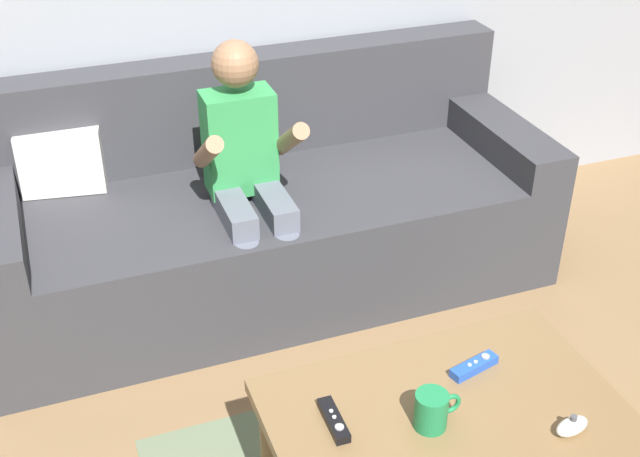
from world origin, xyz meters
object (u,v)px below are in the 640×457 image
object	(u,v)px
couch	(264,213)
coffee_table	(447,437)
nunchuk_white	(572,426)
game_remote_black_far_corner	(334,420)
person_seated_on_couch	(248,172)
game_remote_blue_near_edge	(474,366)
coffee_mug	(432,410)

from	to	relation	value
couch	coffee_table	distance (m)	1.34
nunchuk_white	game_remote_black_far_corner	size ratio (longest dim) A/B	0.68
person_seated_on_couch	couch	bearing A→B (deg)	60.12
person_seated_on_couch	game_remote_black_far_corner	world-z (taller)	person_seated_on_couch
game_remote_blue_near_edge	coffee_mug	size ratio (longest dim) A/B	1.23
couch	person_seated_on_couch	distance (m)	0.35
game_remote_blue_near_edge	coffee_mug	world-z (taller)	coffee_mug
game_remote_black_far_corner	coffee_mug	world-z (taller)	coffee_mug
couch	nunchuk_white	size ratio (longest dim) A/B	21.62
coffee_mug	couch	bearing A→B (deg)	90.15
coffee_table	nunchuk_white	bearing A→B (deg)	-32.43
coffee_table	game_remote_blue_near_edge	world-z (taller)	game_remote_blue_near_edge
couch	person_seated_on_couch	bearing A→B (deg)	-119.88
nunchuk_white	coffee_table	bearing A→B (deg)	147.57
couch	game_remote_black_far_corner	bearing A→B (deg)	-99.48
game_remote_black_far_corner	coffee_mug	xyz separation A→B (m)	(0.21, -0.08, 0.04)
couch	coffee_table	size ratio (longest dim) A/B	2.42
game_remote_black_far_corner	coffee_mug	bearing A→B (deg)	-21.15
couch	coffee_mug	xyz separation A→B (m)	(0.00, -1.35, 0.21)
person_seated_on_couch	nunchuk_white	bearing A→B (deg)	-72.78
game_remote_blue_near_edge	nunchuk_white	size ratio (longest dim) A/B	1.51
game_remote_black_far_corner	coffee_mug	size ratio (longest dim) A/B	1.19
coffee_table	game_remote_black_far_corner	size ratio (longest dim) A/B	6.10
person_seated_on_couch	coffee_table	distance (m)	1.18
coffee_table	coffee_mug	distance (m)	0.14
coffee_mug	game_remote_blue_near_edge	bearing A→B (deg)	35.07
coffee_table	game_remote_black_far_corner	world-z (taller)	game_remote_black_far_corner
game_remote_black_far_corner	coffee_table	bearing A→B (deg)	-14.00
person_seated_on_couch	coffee_table	bearing A→B (deg)	-81.83
couch	coffee_table	bearing A→B (deg)	-87.35
coffee_table	game_remote_black_far_corner	distance (m)	0.29
game_remote_blue_near_edge	coffee_mug	xyz separation A→B (m)	(-0.19, -0.14, 0.04)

